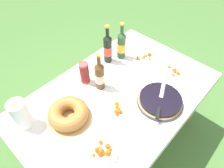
# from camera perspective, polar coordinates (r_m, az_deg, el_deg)

# --- Properties ---
(ground_plane) EXTENTS (16.00, 16.00, 0.00)m
(ground_plane) POSITION_cam_1_polar(r_m,az_deg,el_deg) (2.13, 1.15, -15.79)
(ground_plane) COLOR #4C7A38
(garden_table) EXTENTS (1.51, 0.96, 0.74)m
(garden_table) POSITION_cam_1_polar(r_m,az_deg,el_deg) (1.56, 1.51, -4.92)
(garden_table) COLOR #A87A47
(garden_table) RESTS_ON ground_plane
(tablecloth) EXTENTS (1.52, 0.97, 0.10)m
(tablecloth) POSITION_cam_1_polar(r_m,az_deg,el_deg) (1.52, 1.56, -3.52)
(tablecloth) COLOR white
(tablecloth) RESTS_ON garden_table
(berry_tart) EXTENTS (0.33, 0.33, 0.06)m
(berry_tart) POSITION_cam_1_polar(r_m,az_deg,el_deg) (1.48, 13.59, -4.60)
(berry_tart) COLOR #38383D
(berry_tart) RESTS_ON tablecloth
(serving_knife) EXTENTS (0.35, 0.18, 0.01)m
(serving_knife) POSITION_cam_1_polar(r_m,az_deg,el_deg) (1.43, 13.67, -4.62)
(serving_knife) COLOR silver
(serving_knife) RESTS_ON berry_tart
(bundt_cake) EXTENTS (0.30, 0.30, 0.10)m
(bundt_cake) POSITION_cam_1_polar(r_m,az_deg,el_deg) (1.37, -12.38, -8.25)
(bundt_cake) COLOR tan
(bundt_cake) RESTS_ON tablecloth
(cup_stack) EXTENTS (0.07, 0.07, 0.19)m
(cup_stack) POSITION_cam_1_polar(r_m,az_deg,el_deg) (1.54, -7.85, 3.17)
(cup_stack) COLOR #E04C47
(cup_stack) RESTS_ON tablecloth
(cider_bottle_green) EXTENTS (0.07, 0.07, 0.34)m
(cider_bottle_green) POSITION_cam_1_polar(r_m,az_deg,el_deg) (1.74, 2.69, 11.08)
(cider_bottle_green) COLOR #2D562D
(cider_bottle_green) RESTS_ON tablecloth
(cider_bottle_amber) EXTENTS (0.07, 0.07, 0.33)m
(cider_bottle_amber) POSITION_cam_1_polar(r_m,az_deg,el_deg) (1.47, -3.54, 2.45)
(cider_bottle_amber) COLOR brown
(cider_bottle_amber) RESTS_ON tablecloth
(juice_bottle_red) EXTENTS (0.07, 0.07, 0.35)m
(juice_bottle_red) POSITION_cam_1_polar(r_m,az_deg,el_deg) (1.69, -1.25, 10.17)
(juice_bottle_red) COLOR black
(juice_bottle_red) RESTS_ON tablecloth
(snack_plate_near) EXTENTS (0.22, 0.22, 0.06)m
(snack_plate_near) POSITION_cam_1_polar(r_m,az_deg,el_deg) (1.74, 17.30, 3.68)
(snack_plate_near) COLOR white
(snack_plate_near) RESTS_ON tablecloth
(snack_plate_left) EXTENTS (0.21, 0.21, 0.06)m
(snack_plate_left) POSITION_cam_1_polar(r_m,az_deg,el_deg) (1.80, 9.32, 7.21)
(snack_plate_left) COLOR white
(snack_plate_left) RESTS_ON tablecloth
(snack_plate_right) EXTENTS (0.20, 0.20, 0.05)m
(snack_plate_right) POSITION_cam_1_polar(r_m,az_deg,el_deg) (1.41, 1.55, -7.35)
(snack_plate_right) COLOR white
(snack_plate_right) RESTS_ON tablecloth
(snack_plate_far) EXTENTS (0.23, 0.23, 0.06)m
(snack_plate_far) POSITION_cam_1_polar(r_m,az_deg,el_deg) (1.26, -3.08, -18.33)
(snack_plate_far) COLOR white
(snack_plate_far) RESTS_ON tablecloth
(paper_towel_roll) EXTENTS (0.11, 0.11, 0.22)m
(paper_towel_roll) POSITION_cam_1_polar(r_m,az_deg,el_deg) (1.40, -24.61, -7.84)
(paper_towel_roll) COLOR white
(paper_towel_roll) RESTS_ON tablecloth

